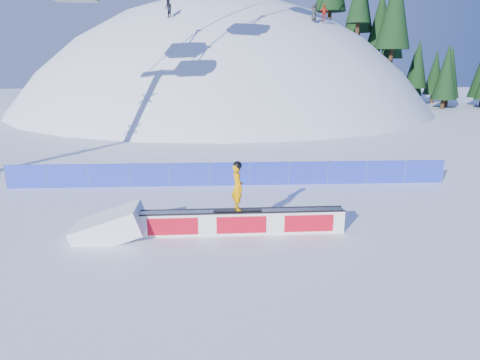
{
  "coord_description": "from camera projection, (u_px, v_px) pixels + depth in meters",
  "views": [
    {
      "loc": [
        -0.5,
        -16.23,
        6.17
      ],
      "look_at": [
        0.32,
        0.46,
        1.43
      ],
      "focal_mm": 32.0,
      "sensor_mm": 36.0,
      "label": 1
    }
  ],
  "objects": [
    {
      "name": "distant_skiers",
      "position": [
        248.0,
        1.0,
        44.43
      ],
      "size": [
        16.6,
        10.44,
        5.3
      ],
      "color": "black",
      "rests_on": "ground"
    },
    {
      "name": "rail_box",
      "position": [
        241.0,
        222.0,
        15.57
      ],
      "size": [
        7.56,
        0.64,
        0.91
      ],
      "rotation": [
        0.0,
        0.0,
        0.01
      ],
      "color": "white",
      "rests_on": "ground"
    },
    {
      "name": "snow_ramp",
      "position": [
        111.0,
        237.0,
        15.4
      ],
      "size": [
        2.59,
        1.64,
        1.6
      ],
      "primitive_type": null,
      "rotation": [
        0.0,
        -0.31,
        0.01
      ],
      "color": "white",
      "rests_on": "ground"
    },
    {
      "name": "ground",
      "position": [
        233.0,
        217.0,
        17.3
      ],
      "size": [
        160.0,
        160.0,
        0.0
      ],
      "primitive_type": "plane",
      "color": "white",
      "rests_on": "ground"
    },
    {
      "name": "treeline",
      "position": [
        410.0,
        34.0,
        54.92
      ],
      "size": [
        22.44,
        13.34,
        19.17
      ],
      "color": "#332014",
      "rests_on": "ground"
    },
    {
      "name": "safety_fence",
      "position": [
        230.0,
        174.0,
        21.46
      ],
      "size": [
        22.05,
        0.05,
        1.3
      ],
      "color": "#2336BC",
      "rests_on": "ground"
    },
    {
      "name": "snowboarder",
      "position": [
        237.0,
        186.0,
        15.19
      ],
      "size": [
        1.75,
        0.71,
        1.82
      ],
      "rotation": [
        0.0,
        0.0,
        1.87
      ],
      "color": "black",
      "rests_on": "rail_box"
    },
    {
      "name": "snow_hill",
      "position": [
        224.0,
        230.0,
        62.57
      ],
      "size": [
        64.0,
        64.0,
        64.0
      ],
      "color": "silver",
      "rests_on": "ground"
    }
  ]
}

